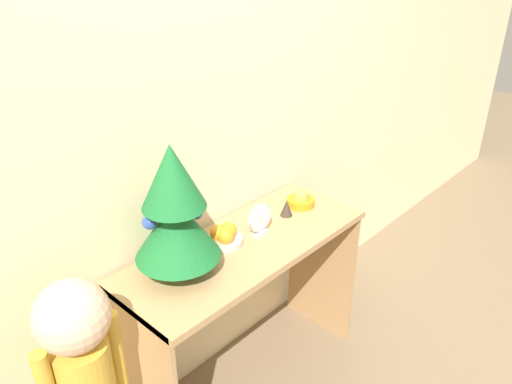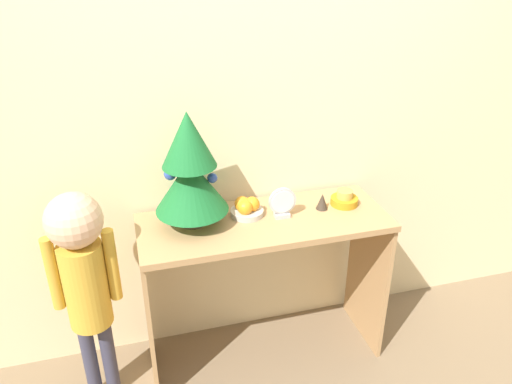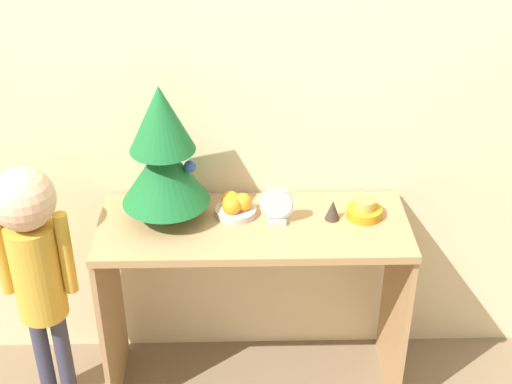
# 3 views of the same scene
# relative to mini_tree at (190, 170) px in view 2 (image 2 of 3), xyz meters

# --- Properties ---
(ground_plane) EXTENTS (12.00, 12.00, 0.00)m
(ground_plane) POSITION_rel_mini_tree_xyz_m (0.31, -0.27, -1.05)
(ground_plane) COLOR #7A664C
(back_wall) EXTENTS (7.00, 0.05, 2.50)m
(back_wall) POSITION_rel_mini_tree_xyz_m (0.31, 0.22, 0.20)
(back_wall) COLOR beige
(back_wall) RESTS_ON ground_plane
(console_table) EXTENTS (1.14, 0.44, 0.79)m
(console_table) POSITION_rel_mini_tree_xyz_m (0.31, -0.05, -0.45)
(console_table) COLOR tan
(console_table) RESTS_ON ground_plane
(mini_tree) EXTENTS (0.32, 0.32, 0.52)m
(mini_tree) POSITION_rel_mini_tree_xyz_m (0.00, 0.00, 0.00)
(mini_tree) COLOR #4C3828
(mini_tree) RESTS_ON console_table
(fruit_bowl) EXTENTS (0.15, 0.15, 0.09)m
(fruit_bowl) POSITION_rel_mini_tree_xyz_m (0.25, 0.02, -0.22)
(fruit_bowl) COLOR #B7B2A8
(fruit_bowl) RESTS_ON console_table
(singing_bowl) EXTENTS (0.13, 0.13, 0.07)m
(singing_bowl) POSITION_rel_mini_tree_xyz_m (0.72, -0.01, -0.23)
(singing_bowl) COLOR #B78419
(singing_bowl) RESTS_ON console_table
(desk_clock) EXTENTS (0.13, 0.04, 0.15)m
(desk_clock) POSITION_rel_mini_tree_xyz_m (0.40, -0.05, -0.19)
(desk_clock) COLOR #B2B2B7
(desk_clock) RESTS_ON console_table
(figurine) EXTENTS (0.06, 0.06, 0.08)m
(figurine) POSITION_rel_mini_tree_xyz_m (0.60, -0.02, -0.22)
(figurine) COLOR #382D23
(figurine) RESTS_ON console_table
(child_figure) EXTENTS (0.28, 0.23, 1.05)m
(child_figure) POSITION_rel_mini_tree_xyz_m (-0.48, -0.11, -0.34)
(child_figure) COLOR #38384C
(child_figure) RESTS_ON ground_plane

